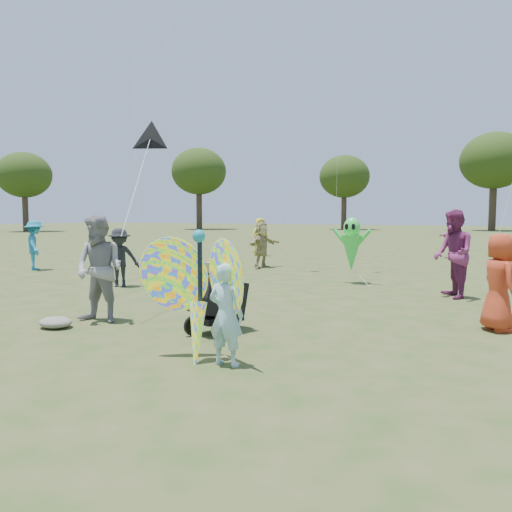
{
  "coord_description": "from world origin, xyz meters",
  "views": [
    {
      "loc": [
        3.67,
        -6.14,
        1.82
      ],
      "look_at": [
        -0.2,
        1.5,
        1.1
      ],
      "focal_mm": 35.0,
      "sensor_mm": 36.0,
      "label": 1
    }
  ],
  "objects_px": {
    "child_girl": "(226,315)",
    "crowd_a": "(499,282)",
    "crowd_j": "(452,237)",
    "crowd_i": "(35,245)",
    "adult_man": "(100,269)",
    "crowd_g": "(260,237)",
    "jogging_stroller": "(220,293)",
    "crowd_d": "(262,245)",
    "crowd_b": "(120,258)",
    "crowd_e": "(453,254)",
    "alien_kite": "(352,247)",
    "butterfly_kite": "(198,294)"
  },
  "relations": [
    {
      "from": "child_girl",
      "to": "crowd_i",
      "type": "height_order",
      "value": "crowd_i"
    },
    {
      "from": "adult_man",
      "to": "crowd_i",
      "type": "xyz_separation_m",
      "value": [
        -7.7,
        5.01,
        -0.09
      ]
    },
    {
      "from": "adult_man",
      "to": "crowd_j",
      "type": "xyz_separation_m",
      "value": [
        3.95,
        16.39,
        -0.03
      ]
    },
    {
      "from": "child_girl",
      "to": "crowd_a",
      "type": "distance_m",
      "value": 4.52
    },
    {
      "from": "butterfly_kite",
      "to": "child_girl",
      "type": "bearing_deg",
      "value": -5.38
    },
    {
      "from": "crowd_g",
      "to": "child_girl",
      "type": "bearing_deg",
      "value": -109.51
    },
    {
      "from": "crowd_j",
      "to": "jogging_stroller",
      "type": "xyz_separation_m",
      "value": [
        -1.79,
        -16.07,
        -0.26
      ]
    },
    {
      "from": "child_girl",
      "to": "crowd_i",
      "type": "distance_m",
      "value": 12.44
    },
    {
      "from": "crowd_g",
      "to": "jogging_stroller",
      "type": "bearing_deg",
      "value": -110.54
    },
    {
      "from": "adult_man",
      "to": "crowd_i",
      "type": "height_order",
      "value": "adult_man"
    },
    {
      "from": "crowd_b",
      "to": "crowd_e",
      "type": "bearing_deg",
      "value": -27.67
    },
    {
      "from": "crowd_d",
      "to": "butterfly_kite",
      "type": "distance_m",
      "value": 10.92
    },
    {
      "from": "child_girl",
      "to": "crowd_j",
      "type": "bearing_deg",
      "value": -92.2
    },
    {
      "from": "crowd_i",
      "to": "jogging_stroller",
      "type": "bearing_deg",
      "value": -169.19
    },
    {
      "from": "crowd_e",
      "to": "crowd_g",
      "type": "distance_m",
      "value": 11.79
    },
    {
      "from": "crowd_a",
      "to": "crowd_j",
      "type": "relative_size",
      "value": 0.87
    },
    {
      "from": "adult_man",
      "to": "crowd_a",
      "type": "xyz_separation_m",
      "value": [
        5.99,
        2.34,
        -0.14
      ]
    },
    {
      "from": "crowd_b",
      "to": "crowd_i",
      "type": "height_order",
      "value": "crowd_i"
    },
    {
      "from": "child_girl",
      "to": "adult_man",
      "type": "height_order",
      "value": "adult_man"
    },
    {
      "from": "child_girl",
      "to": "crowd_i",
      "type": "bearing_deg",
      "value": -29.07
    },
    {
      "from": "child_girl",
      "to": "jogging_stroller",
      "type": "bearing_deg",
      "value": -56.2
    },
    {
      "from": "crowd_b",
      "to": "alien_kite",
      "type": "distance_m",
      "value": 5.97
    },
    {
      "from": "crowd_d",
      "to": "crowd_g",
      "type": "xyz_separation_m",
      "value": [
        -2.19,
        4.3,
        0.04
      ]
    },
    {
      "from": "crowd_g",
      "to": "crowd_j",
      "type": "xyz_separation_m",
      "value": [
        7.55,
        3.07,
        0.04
      ]
    },
    {
      "from": "adult_man",
      "to": "alien_kite",
      "type": "relative_size",
      "value": 1.04
    },
    {
      "from": "crowd_d",
      "to": "crowd_g",
      "type": "relative_size",
      "value": 0.95
    },
    {
      "from": "alien_kite",
      "to": "adult_man",
      "type": "bearing_deg",
      "value": -110.28
    },
    {
      "from": "alien_kite",
      "to": "jogging_stroller",
      "type": "bearing_deg",
      "value": -92.48
    },
    {
      "from": "butterfly_kite",
      "to": "alien_kite",
      "type": "height_order",
      "value": "alien_kite"
    },
    {
      "from": "crowd_b",
      "to": "crowd_e",
      "type": "distance_m",
      "value": 7.89
    },
    {
      "from": "crowd_b",
      "to": "crowd_g",
      "type": "relative_size",
      "value": 0.88
    },
    {
      "from": "adult_man",
      "to": "crowd_i",
      "type": "bearing_deg",
      "value": 141.01
    },
    {
      "from": "crowd_e",
      "to": "crowd_i",
      "type": "xyz_separation_m",
      "value": [
        -12.75,
        -0.3,
        -0.15
      ]
    },
    {
      "from": "alien_kite",
      "to": "crowd_g",
      "type": "bearing_deg",
      "value": 131.79
    },
    {
      "from": "crowd_i",
      "to": "butterfly_kite",
      "type": "distance_m",
      "value": 12.06
    },
    {
      "from": "crowd_a",
      "to": "crowd_e",
      "type": "height_order",
      "value": "crowd_e"
    },
    {
      "from": "crowd_d",
      "to": "crowd_b",
      "type": "bearing_deg",
      "value": -176.62
    },
    {
      "from": "crowd_g",
      "to": "butterfly_kite",
      "type": "bearing_deg",
      "value": -110.83
    },
    {
      "from": "crowd_d",
      "to": "jogging_stroller",
      "type": "xyz_separation_m",
      "value": [
        3.57,
        -8.7,
        -0.17
      ]
    },
    {
      "from": "crowd_a",
      "to": "crowd_g",
      "type": "bearing_deg",
      "value": 11.85
    },
    {
      "from": "crowd_b",
      "to": "alien_kite",
      "type": "relative_size",
      "value": 0.84
    },
    {
      "from": "child_girl",
      "to": "alien_kite",
      "type": "bearing_deg",
      "value": -84.38
    },
    {
      "from": "child_girl",
      "to": "butterfly_kite",
      "type": "height_order",
      "value": "butterfly_kite"
    },
    {
      "from": "jogging_stroller",
      "to": "alien_kite",
      "type": "bearing_deg",
      "value": 109.09
    },
    {
      "from": "jogging_stroller",
      "to": "alien_kite",
      "type": "relative_size",
      "value": 0.65
    },
    {
      "from": "crowd_e",
      "to": "crowd_i",
      "type": "height_order",
      "value": "crowd_e"
    },
    {
      "from": "child_girl",
      "to": "crowd_j",
      "type": "relative_size",
      "value": 0.71
    },
    {
      "from": "child_girl",
      "to": "crowd_j",
      "type": "xyz_separation_m",
      "value": [
        0.83,
        17.53,
        0.25
      ]
    },
    {
      "from": "crowd_e",
      "to": "crowd_g",
      "type": "bearing_deg",
      "value": -157.58
    },
    {
      "from": "crowd_b",
      "to": "jogging_stroller",
      "type": "bearing_deg",
      "value": -74.53
    }
  ]
}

